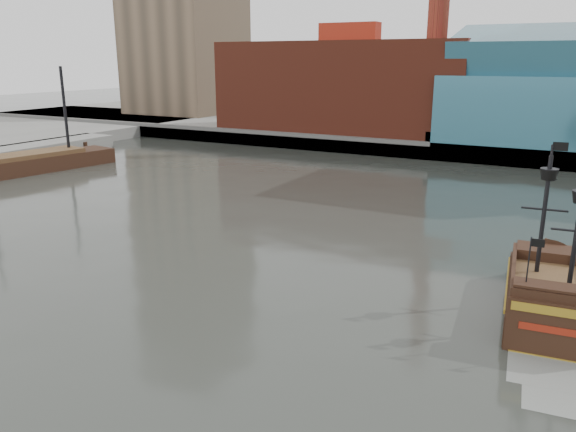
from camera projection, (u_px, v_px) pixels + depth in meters
The scene contains 5 objects.
ground at pixel (201, 370), 26.61m from camera, with size 400.00×400.00×0.00m, color #262924.
promenade_far at pixel (497, 132), 104.59m from camera, with size 220.00×60.00×2.00m, color slate.
seawall at pixel (465, 154), 79.42m from camera, with size 220.00×1.00×2.60m, color #4C4C49.
pirate_ship at pixel (548, 299), 32.14m from camera, with size 5.49×14.31×10.46m.
docked_vessel at pixel (31, 165), 73.00m from camera, with size 8.84×22.74×15.10m.
Camera 1 is at (14.74, -18.95, 14.22)m, focal length 35.00 mm.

